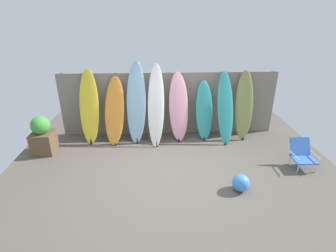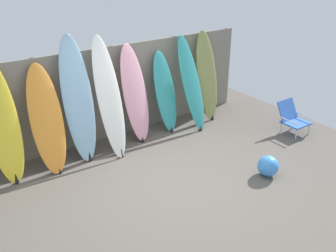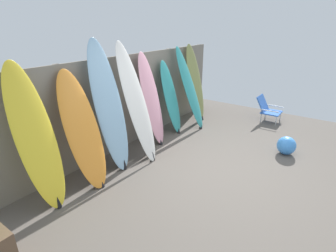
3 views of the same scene
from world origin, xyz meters
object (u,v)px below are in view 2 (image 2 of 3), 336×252
object	(u,v)px
beach_chair	(292,117)
beach_ball	(268,166)
surfboard_teal_5	(165,92)
surfboard_white_3	(109,98)
surfboard_orange_1	(47,120)
surfboard_pink_4	(135,94)
surfboard_yellow_0	(2,123)
surfboard_teal_6	(191,84)
surfboard_olive_7	(207,76)
surfboard_skyblue_2	(78,100)

from	to	relation	value
beach_chair	beach_ball	distance (m)	1.88
surfboard_teal_5	beach_chair	xyz separation A→B (m)	(2.03, -1.60, -0.48)
surfboard_white_3	beach_chair	size ratio (longest dim) A/B	3.33
surfboard_orange_1	surfboard_pink_4	size ratio (longest dim) A/B	0.94
surfboard_white_3	beach_chair	bearing A→B (deg)	-23.00
surfboard_yellow_0	surfboard_teal_6	bearing A→B (deg)	-2.02
surfboard_white_3	surfboard_olive_7	size ratio (longest dim) A/B	1.11
surfboard_olive_7	surfboard_skyblue_2	bearing A→B (deg)	-178.79
surfboard_skyblue_2	surfboard_teal_6	xyz separation A→B (m)	(2.39, -0.11, -0.14)
surfboard_skyblue_2	beach_chair	distance (m)	4.24
surfboard_yellow_0	surfboard_olive_7	xyz separation A→B (m)	(4.21, 0.04, -0.03)
surfboard_skyblue_2	surfboard_teal_5	distance (m)	1.87
surfboard_teal_6	surfboard_teal_5	bearing A→B (deg)	163.14
surfboard_teal_6	surfboard_olive_7	bearing A→B (deg)	17.06
surfboard_white_3	surfboard_teal_5	bearing A→B (deg)	7.61
surfboard_skyblue_2	surfboard_olive_7	distance (m)	2.96
surfboard_pink_4	beach_ball	xyz separation A→B (m)	(1.06, -2.43, -0.75)
surfboard_teal_6	beach_ball	size ratio (longest dim) A/B	5.37
surfboard_skyblue_2	beach_chair	xyz separation A→B (m)	(3.88, -1.55, -0.75)
surfboard_skyblue_2	surfboard_white_3	bearing A→B (deg)	-13.45
surfboard_white_3	surfboard_pink_4	size ratio (longest dim) A/B	1.12
surfboard_olive_7	surfboard_yellow_0	bearing A→B (deg)	-179.39
surfboard_orange_1	beach_ball	distance (m)	3.72
surfboard_yellow_0	surfboard_white_3	distance (m)	1.79
surfboard_olive_7	beach_chair	xyz separation A→B (m)	(0.92, -1.61, -0.62)
surfboard_teal_6	beach_chair	size ratio (longest dim) A/B	2.99
surfboard_skyblue_2	surfboard_orange_1	bearing A→B (deg)	-176.40
beach_ball	surfboard_teal_5	bearing A→B (deg)	98.16
beach_chair	beach_ball	xyz separation A→B (m)	(-1.67, -0.85, -0.15)
surfboard_teal_5	beach_ball	bearing A→B (deg)	-81.84
surfboard_teal_5	surfboard_orange_1	bearing A→B (deg)	-177.93
surfboard_skyblue_2	surfboard_white_3	world-z (taller)	surfboard_skyblue_2
surfboard_orange_1	surfboard_teal_5	size ratio (longest dim) A/B	1.09
surfboard_olive_7	beach_ball	distance (m)	2.68
surfboard_orange_1	surfboard_teal_6	distance (m)	2.98
surfboard_skyblue_2	surfboard_olive_7	world-z (taller)	surfboard_skyblue_2
surfboard_orange_1	surfboard_olive_7	distance (m)	3.54
beach_ball	surfboard_skyblue_2	bearing A→B (deg)	132.61
surfboard_skyblue_2	surfboard_pink_4	distance (m)	1.15
surfboard_white_3	surfboard_orange_1	bearing A→B (deg)	175.42
surfboard_yellow_0	surfboard_orange_1	bearing A→B (deg)	-4.61
surfboard_yellow_0	beach_chair	distance (m)	5.41
beach_chair	surfboard_teal_6	bearing A→B (deg)	121.51
surfboard_white_3	surfboard_olive_7	distance (m)	2.44
surfboard_white_3	surfboard_teal_6	size ratio (longest dim) A/B	1.11
surfboard_teal_6	surfboard_olive_7	xyz separation A→B (m)	(0.56, 0.17, 0.01)
surfboard_pink_4	beach_chair	bearing A→B (deg)	-29.94
surfboard_pink_4	surfboard_olive_7	size ratio (longest dim) A/B	0.99
surfboard_olive_7	surfboard_orange_1	bearing A→B (deg)	-178.40
beach_ball	surfboard_pink_4	bearing A→B (deg)	113.67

